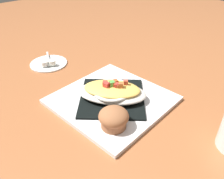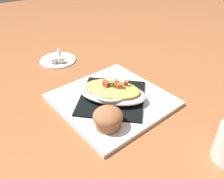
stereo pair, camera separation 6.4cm
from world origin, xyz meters
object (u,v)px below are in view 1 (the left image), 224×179
muffin (114,118)px  creamer_cup_0 (45,64)px  creamer_saucer (49,63)px  square_plate (112,100)px  gratin_dish (112,91)px  creamer_cup_1 (52,63)px  spoon (48,60)px

muffin → creamer_cup_0: bearing=-0.5°
creamer_saucer → square_plate: bearing=-172.7°
square_plate → gratin_dish: gratin_dish is taller
creamer_cup_1 → spoon: bearing=-1.7°
creamer_saucer → spoon: spoon is taller
square_plate → gratin_dish: size_ratio=1.35×
spoon → creamer_cup_0: bearing=136.1°
muffin → creamer_cup_0: 0.39m
square_plate → creamer_cup_0: bearing=12.0°
creamer_saucer → creamer_cup_1: bearing=-177.0°
muffin → creamer_cup_0: muffin is taller
square_plate → creamer_cup_0: size_ratio=12.00×
muffin → square_plate: bearing=-36.5°
gratin_dish → creamer_cup_1: 0.29m
muffin → creamer_cup_1: muffin is taller
spoon → creamer_cup_1: creamer_cup_1 is taller
creamer_saucer → muffin: bearing=176.4°
gratin_dish → spoon: 0.33m
muffin → spoon: 0.42m
gratin_dish → spoon: (0.32, 0.04, -0.02)m
creamer_cup_0 → creamer_cup_1: (-0.01, -0.02, 0.00)m
gratin_dish → creamer_cup_0: (0.30, 0.06, -0.02)m
square_plate → muffin: bearing=143.5°
spoon → creamer_cup_1: bearing=178.3°
gratin_dish → spoon: size_ratio=2.38×
square_plate → creamer_cup_1: 0.29m
spoon → creamer_cup_0: 0.04m
square_plate → creamer_cup_0: creamer_cup_0 is taller
gratin_dish → creamer_cup_0: size_ratio=8.87×
spoon → creamer_cup_0: (-0.03, 0.02, 0.00)m
square_plate → creamer_cup_1: creamer_cup_1 is taller
square_plate → creamer_cup_1: bearing=7.8°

